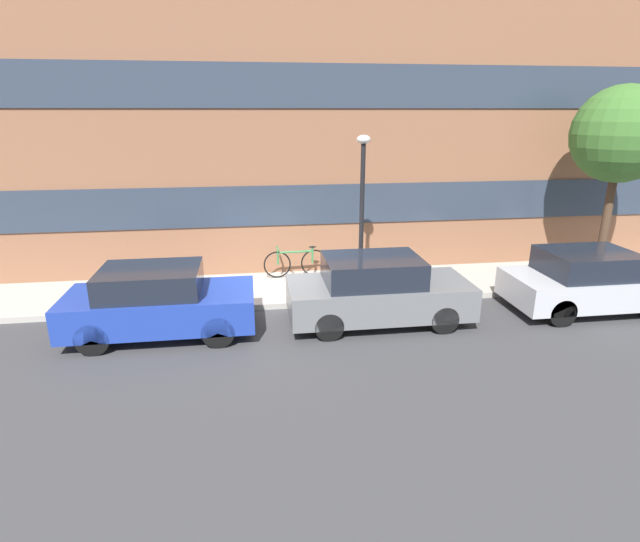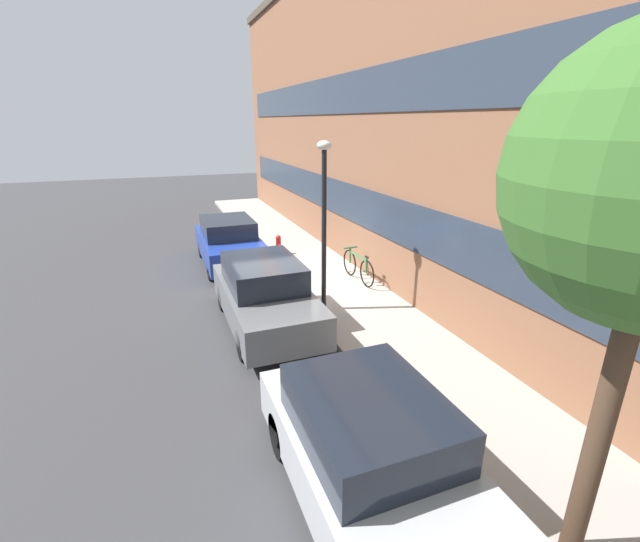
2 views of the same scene
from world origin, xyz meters
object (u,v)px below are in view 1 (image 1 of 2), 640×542
at_px(parked_car_silver, 589,281).
at_px(fire_hydrant, 167,288).
at_px(bicycle, 296,262).
at_px(street_tree, 621,135).
at_px(parked_car_blue, 159,302).
at_px(lamp_post, 362,197).
at_px(parked_car_grey, 377,291).

xyz_separation_m(parked_car_silver, fire_hydrant, (-9.92, 1.65, -0.25)).
height_order(parked_car_silver, fire_hydrant, parked_car_silver).
height_order(bicycle, street_tree, street_tree).
bearing_deg(parked_car_blue, lamp_post, 17.22).
xyz_separation_m(street_tree, lamp_post, (-6.61, -0.17, -1.37)).
bearing_deg(parked_car_silver, parked_car_blue, -180.00).
distance_m(parked_car_grey, parked_car_silver, 5.13).
bearing_deg(bicycle, parked_car_grey, 114.56).
bearing_deg(street_tree, parked_car_silver, -131.61).
bearing_deg(street_tree, parked_car_grey, -166.29).
bearing_deg(parked_car_silver, fire_hydrant, 170.56).
relative_size(fire_hydrant, bicycle, 0.36).
bearing_deg(parked_car_silver, lamp_post, 164.59).
bearing_deg(parked_car_blue, parked_car_silver, 0.00).
bearing_deg(street_tree, fire_hydrant, 179.74).
distance_m(parked_car_blue, parked_car_silver, 9.81).
height_order(parked_car_silver, bicycle, parked_car_silver).
relative_size(parked_car_silver, street_tree, 0.76).
bearing_deg(bicycle, parked_car_blue, 41.69).
bearing_deg(lamp_post, parked_car_grey, -87.40).
bearing_deg(fire_hydrant, lamp_post, -2.64).
relative_size(parked_car_silver, fire_hydrant, 5.91).
xyz_separation_m(parked_car_silver, street_tree, (1.42, 1.60, 3.24)).
xyz_separation_m(parked_car_silver, lamp_post, (-5.19, 1.43, 1.87)).
xyz_separation_m(bicycle, lamp_post, (1.46, -1.60, 2.03)).
distance_m(parked_car_grey, bicycle, 3.40).
xyz_separation_m(parked_car_grey, parked_car_silver, (5.13, 0.00, -0.02)).
bearing_deg(lamp_post, street_tree, 1.44).
bearing_deg(street_tree, bicycle, 169.92).
bearing_deg(lamp_post, parked_car_blue, -162.78).
relative_size(parked_car_grey, parked_car_silver, 1.04).
relative_size(fire_hydrant, street_tree, 0.13).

